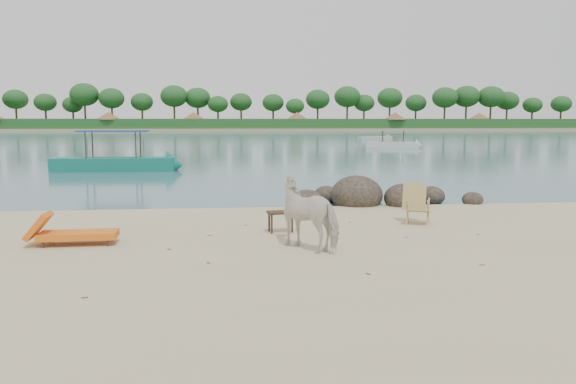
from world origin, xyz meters
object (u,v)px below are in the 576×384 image
(boulders, at_px, (368,197))
(lounge_chair, at_px, (78,232))
(cow, at_px, (311,214))
(boat_near, at_px, (113,137))
(side_table, at_px, (281,223))
(deck_chair, at_px, (418,205))

(boulders, height_order, lounge_chair, boulders)
(cow, bearing_deg, boat_near, -108.70)
(boulders, distance_m, boat_near, 17.44)
(cow, distance_m, side_table, 1.82)
(lounge_chair, relative_size, boat_near, 0.28)
(boulders, xyz_separation_m, deck_chair, (0.38, -3.61, 0.28))
(lounge_chair, xyz_separation_m, boat_near, (-2.95, 18.94, 1.46))
(boulders, bearing_deg, lounge_chair, -145.90)
(cow, xyz_separation_m, boat_near, (-7.84, 19.77, 1.03))
(deck_chair, xyz_separation_m, boat_near, (-10.93, 17.41, 1.25))
(side_table, xyz_separation_m, lounge_chair, (-4.40, -0.86, 0.05))
(cow, height_order, deck_chair, cow)
(boulders, distance_m, deck_chair, 3.64)
(cow, xyz_separation_m, lounge_chair, (-4.88, 0.83, -0.43))
(boulders, distance_m, side_table, 5.34)
(side_table, distance_m, boat_near, 19.58)
(cow, bearing_deg, boulders, -154.75)
(boulders, xyz_separation_m, side_table, (-3.19, -4.29, 0.02))
(boulders, bearing_deg, deck_chair, -84.05)
(lounge_chair, height_order, boat_near, boat_near)
(cow, relative_size, boat_near, 0.24)
(boulders, height_order, boat_near, boat_near)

